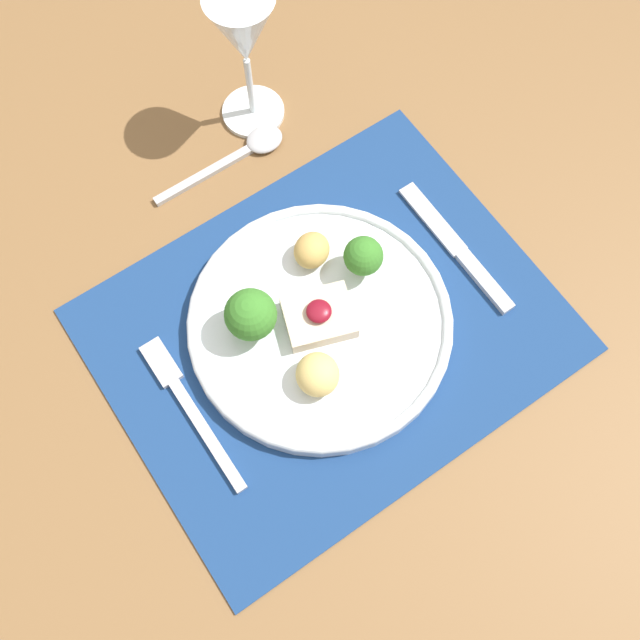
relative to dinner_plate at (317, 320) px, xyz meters
The scene contains 8 objects.
ground_plane 0.75m from the dinner_plate, 52.81° to the right, with size 8.00×8.00×0.00m, color gray.
dining_table 0.09m from the dinner_plate, 52.81° to the right, with size 1.45×1.30×0.73m.
placemat 0.02m from the dinner_plate, 52.81° to the right, with size 0.47×0.38×0.00m, color navy.
dinner_plate is the anchor object (origin of this frame).
fork 0.16m from the dinner_plate, behind, with size 0.02×0.19×0.01m.
knife 0.18m from the dinner_plate, ahead, with size 0.02×0.19×0.01m.
spoon 0.24m from the dinner_plate, 76.23° to the left, with size 0.17×0.04×0.01m.
wine_glass_near 0.31m from the dinner_plate, 71.27° to the left, with size 0.08×0.08×0.18m.
Camera 1 is at (-0.17, -0.23, 1.49)m, focal length 42.00 mm.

